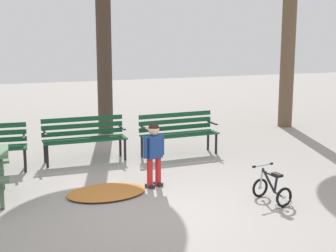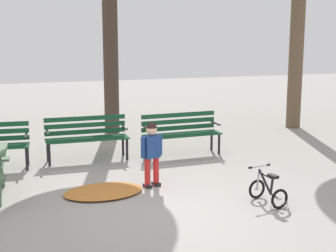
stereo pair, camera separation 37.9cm
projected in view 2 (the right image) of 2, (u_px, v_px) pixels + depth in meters
The scene contains 6 objects.
ground at pixel (152, 213), 7.14m from camera, with size 36.00×36.00×0.00m, color gray.
park_bench_left at pixel (87, 134), 9.93m from camera, with size 1.60×0.47×0.85m.
park_bench_right at pixel (181, 130), 10.33m from camera, with size 1.62×0.54×0.85m.
child_standing at pixel (152, 149), 8.21m from camera, with size 0.39×0.24×1.07m.
kids_bicycle at pixel (268, 191), 7.49m from camera, with size 0.45×0.61×0.54m.
leaf_pile at pixel (104, 191), 7.98m from camera, with size 1.26×0.88×0.07m, color #B26B2D.
Camera 2 is at (-1.80, -6.53, 2.58)m, focal length 54.17 mm.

